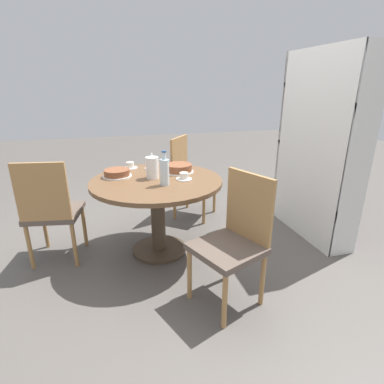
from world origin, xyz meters
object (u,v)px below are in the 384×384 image
Objects in this scene: chair_b at (190,176)px; cup_a at (184,177)px; coffee_pot at (152,167)px; chair_c at (51,210)px; cake_second at (117,173)px; bookshelf at (316,150)px; cup_b at (130,166)px; cup_c at (152,166)px; water_bottle at (164,171)px; chair_a at (234,238)px; cake_main at (179,168)px.

cup_a is at bearing -160.11° from chair_b.
chair_c is at bearing -91.94° from coffee_pot.
bookshelf is at bearing 84.65° from cake_second.
chair_b is 1.03m from cake_second.
cup_b is (-0.39, -0.16, -0.08)m from coffee_pot.
chair_b reaches higher than cup_a.
bookshelf is 1.61m from cup_c.
water_bottle is 0.65m from cup_b.
chair_a is at bearing 123.73° from bookshelf.
cake_second is at bearing -113.15° from cup_a.
cup_b is at bearing -139.94° from cup_a.
coffee_pot is at bearing -175.49° from chair_a.
bookshelf is at bearing 76.00° from cup_b.
cake_second is at bearing -90.43° from cake_main.
cake_main is (-0.17, -1.34, -0.14)m from bookshelf.
bookshelf reaches higher than cake_second.
coffee_pot is at bearing -65.35° from cake_main.
cake_second is at bearing -60.93° from cup_c.
cup_b is 1.00× the size of cup_c.
water_bottle reaches higher than chair_c.
bookshelf is 12.89× the size of cup_b.
chair_a is at bearing 18.78° from cup_c.
chair_c is 0.62m from cake_second.
chair_b is at bearing 128.45° from cup_c.
chair_a is 1.53m from chair_b.
chair_b is 4.11× the size of coffee_pot.
chair_a is 1.38m from cup_b.
water_bottle reaches higher than chair_b.
coffee_pot is (-0.05, -1.60, -0.07)m from bookshelf.
cup_b is (-1.22, -0.59, 0.24)m from chair_a.
chair_c is 6.63× the size of cup_c.
cake_second is (-0.12, -0.30, -0.07)m from coffee_pot.
chair_a is 3.34× the size of cake_main.
chair_c is at bearing 153.81° from chair_b.
cake_main reaches higher than cup_a.
bookshelf reaches higher than chair_b.
cake_second is at bearing -161.30° from chair_c.
water_bottle is (0.25, 0.93, 0.33)m from chair_c.
cake_main is 1.99× the size of cup_c.
coffee_pot is at bearing 23.04° from cup_b.
cup_c is at bearing 176.25° from chair_a.
water_bottle is (0.22, 0.07, 0.01)m from coffee_pot.
cake_main is at bearing 58.02° from cup_b.
chair_b is 0.51× the size of bookshelf.
chair_c is 1.01m from water_bottle.
cup_b is at bearing -156.96° from coffee_pot.
chair_a and chair_b have the same top height.
cup_a is (0.81, -0.26, 0.24)m from chair_b.
cake_second is at bearing -112.62° from coffee_pot.
cup_a is at bearing -1.74° from cake_main.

